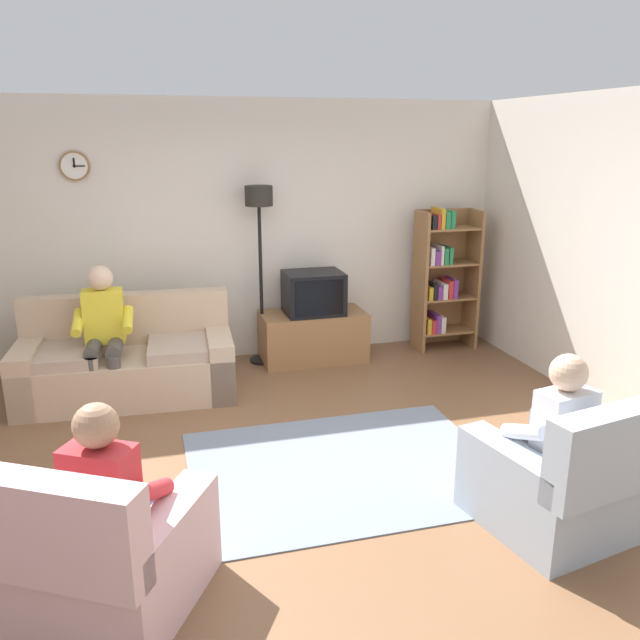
{
  "coord_description": "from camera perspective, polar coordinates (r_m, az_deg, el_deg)",
  "views": [
    {
      "loc": [
        -1.0,
        -4.07,
        2.32
      ],
      "look_at": [
        0.33,
        0.73,
        0.89
      ],
      "focal_mm": 36.03,
      "sensor_mm": 36.0,
      "label": 1
    }
  ],
  "objects": [
    {
      "name": "ground_plane",
      "position": [
        4.79,
        -1.48,
        -12.99
      ],
      "size": [
        12.0,
        12.0,
        0.0
      ],
      "primitive_type": "plane",
      "color": "brown"
    },
    {
      "name": "back_wall_assembly",
      "position": [
        6.87,
        -6.99,
        7.78
      ],
      "size": [
        6.2,
        0.17,
        2.7
      ],
      "color": "silver",
      "rests_on": "ground_plane"
    },
    {
      "name": "couch",
      "position": [
        6.16,
        -16.73,
        -3.72
      ],
      "size": [
        1.94,
        0.98,
        0.9
      ],
      "color": "tan",
      "rests_on": "ground_plane"
    },
    {
      "name": "tv_stand",
      "position": [
        6.85,
        -0.62,
        -1.46
      ],
      "size": [
        1.1,
        0.56,
        0.53
      ],
      "color": "olive",
      "rests_on": "ground_plane"
    },
    {
      "name": "tv",
      "position": [
        6.7,
        -0.58,
        2.43
      ],
      "size": [
        0.6,
        0.49,
        0.44
      ],
      "color": "black",
      "rests_on": "tv_stand"
    },
    {
      "name": "bookshelf",
      "position": [
        7.29,
        10.77,
        3.8
      ],
      "size": [
        0.68,
        0.36,
        1.58
      ],
      "color": "olive",
      "rests_on": "ground_plane"
    },
    {
      "name": "floor_lamp",
      "position": [
        6.58,
        -5.39,
        8.33
      ],
      "size": [
        0.28,
        0.28,
        1.85
      ],
      "color": "black",
      "rests_on": "ground_plane"
    },
    {
      "name": "armchair_near_window",
      "position": [
        3.59,
        -18.22,
        -19.38
      ],
      "size": [
        1.13,
        1.16,
        0.9
      ],
      "color": "beige",
      "rests_on": "ground_plane"
    },
    {
      "name": "armchair_near_bookshelf",
      "position": [
        4.27,
        20.27,
        -13.5
      ],
      "size": [
        0.95,
        1.01,
        0.9
      ],
      "color": "#9EADBC",
      "rests_on": "ground_plane"
    },
    {
      "name": "area_rug",
      "position": [
        4.79,
        2.15,
        -12.95
      ],
      "size": [
        2.2,
        1.7,
        0.01
      ],
      "primitive_type": "cube",
      "color": "slate",
      "rests_on": "ground_plane"
    },
    {
      "name": "person_on_couch",
      "position": [
        5.95,
        -18.68,
        -0.68
      ],
      "size": [
        0.53,
        0.55,
        1.24
      ],
      "color": "yellow",
      "rests_on": "ground_plane"
    },
    {
      "name": "person_in_left_armchair",
      "position": [
        3.49,
        -17.88,
        -14.37
      ],
      "size": [
        0.61,
        0.63,
        1.12
      ],
      "color": "red",
      "rests_on": "ground_plane"
    },
    {
      "name": "person_in_right_armchair",
      "position": [
        4.18,
        19.8,
        -9.25
      ],
      "size": [
        0.56,
        0.58,
        1.12
      ],
      "color": "silver",
      "rests_on": "ground_plane"
    }
  ]
}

